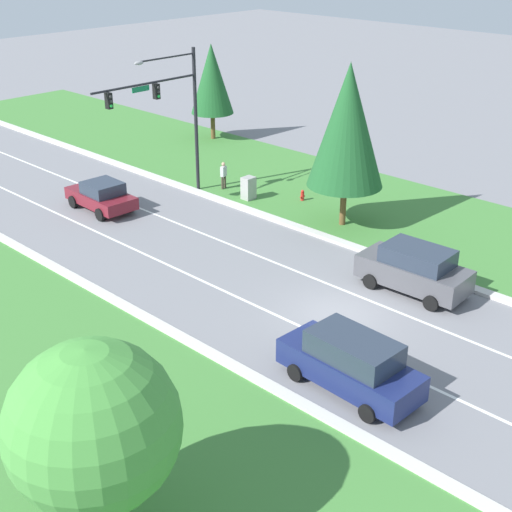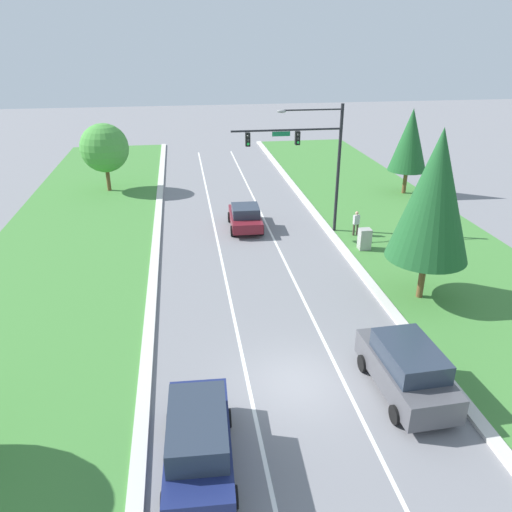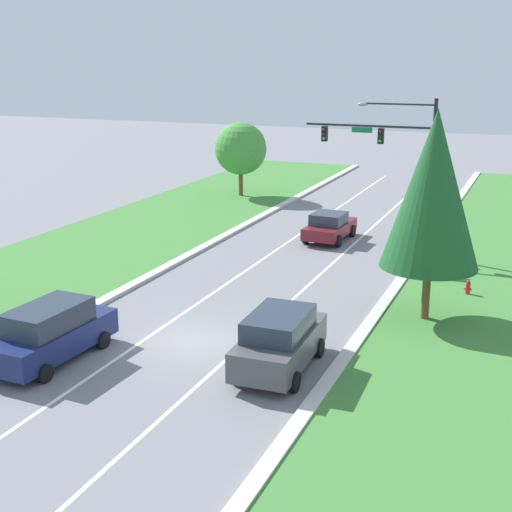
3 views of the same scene
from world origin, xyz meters
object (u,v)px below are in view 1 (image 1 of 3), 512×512
navy_suv (351,363)px  pedestrian (224,175)px  utility_cabinet (248,189)px  graphite_suv (414,269)px  oak_near_left_tree (93,427)px  fire_hydrant (302,196)px  conifer_far_right_tree (348,126)px  conifer_near_right_tree (212,79)px  traffic_signal_mast (169,104)px  burgundy_sedan (102,196)px

navy_suv → pedestrian: size_ratio=3.02×
utility_cabinet → graphite_suv: bearing=-103.6°
navy_suv → oak_near_left_tree: 9.79m
navy_suv → oak_near_left_tree: (-9.46, 0.69, 2.43)m
pedestrian → fire_hydrant: pedestrian is taller
conifer_far_right_tree → pedestrian: bearing=92.8°
navy_suv → pedestrian: navy_suv is taller
oak_near_left_tree → conifer_far_right_tree: 22.45m
graphite_suv → oak_near_left_tree: (-17.04, -1.62, 2.41)m
fire_hydrant → conifer_near_right_tree: size_ratio=0.10×
navy_suv → utility_cabinet: bearing=57.3°
pedestrian → utility_cabinet: bearing=72.5°
traffic_signal_mast → navy_suv: traffic_signal_mast is taller
burgundy_sedan → conifer_near_right_tree: size_ratio=0.64×
pedestrian → conifer_near_right_tree: (7.01, 8.36, 3.44)m
burgundy_sedan → navy_suv: bearing=-99.4°
burgundy_sedan → conifer_near_right_tree: conifer_near_right_tree is taller
fire_hydrant → navy_suv: bearing=-134.7°
traffic_signal_mast → utility_cabinet: (2.75, -3.29, -4.74)m
graphite_suv → conifer_near_right_tree: conifer_near_right_tree is taller
burgundy_sedan → oak_near_left_tree: oak_near_left_tree is taller
traffic_signal_mast → oak_near_left_tree: traffic_signal_mast is taller
graphite_suv → navy_suv: bearing=-165.0°
navy_suv → conifer_far_right_tree: size_ratio=0.61×
navy_suv → graphite_suv: 7.92m
oak_near_left_tree → utility_cabinet: bearing=35.6°
fire_hydrant → conifer_near_right_tree: 14.64m
graphite_suv → utility_cabinet: 13.19m
traffic_signal_mast → burgundy_sedan: 6.19m
traffic_signal_mast → conifer_near_right_tree: traffic_signal_mast is taller
oak_near_left_tree → navy_suv: bearing=-4.2°
fire_hydrant → graphite_suv: bearing=-115.7°
conifer_near_right_tree → conifer_far_right_tree: bearing=-111.4°
fire_hydrant → conifer_far_right_tree: size_ratio=0.08×
conifer_near_right_tree → utility_cabinet: bearing=-124.3°
traffic_signal_mast → utility_cabinet: 6.39m
conifer_far_right_tree → oak_near_left_tree: bearing=-158.3°
burgundy_sedan → conifer_far_right_tree: 13.87m
utility_cabinet → conifer_near_right_tree: conifer_near_right_tree is taller
graphite_suv → conifer_near_right_tree: 25.85m
graphite_suv → conifer_near_right_tree: size_ratio=0.70×
burgundy_sedan → traffic_signal_mast: bearing=-18.4°
utility_cabinet → conifer_far_right_tree: (0.66, -6.17, 4.62)m
burgundy_sedan → oak_near_left_tree: size_ratio=0.78×
navy_suv → conifer_near_right_tree: bearing=57.7°
utility_cabinet → pedestrian: 2.30m
navy_suv → utility_cabinet: 18.52m
oak_near_left_tree → traffic_signal_mast: bearing=45.6°
navy_suv → traffic_signal_mast: bearing=69.2°
navy_suv → oak_near_left_tree: oak_near_left_tree is taller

